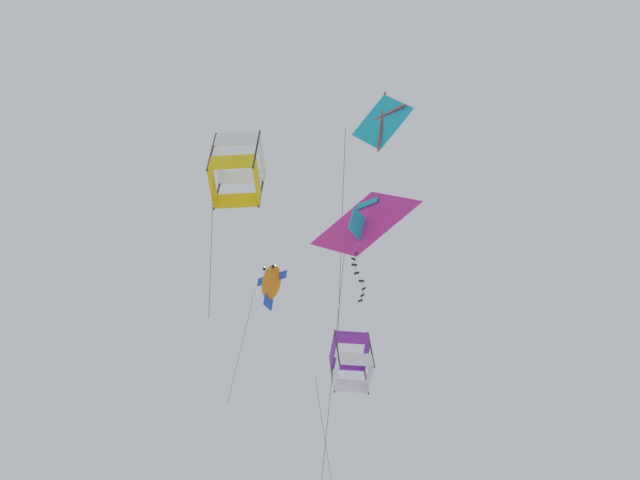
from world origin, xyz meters
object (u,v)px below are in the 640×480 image
at_px(kite_box_highest, 237,170).
at_px(kite_delta_near_right, 363,223).
at_px(kite_box_upper_right, 351,362).
at_px(kite_diamond_low_drifter, 382,122).
at_px(kite_fish_mid_left, 271,282).

bearing_deg(kite_box_highest, kite_delta_near_right, -137.78).
bearing_deg(kite_box_upper_right, kite_delta_near_right, 82.27).
bearing_deg(kite_box_highest, kite_diamond_low_drifter, -167.53).
relative_size(kite_fish_mid_left, kite_box_highest, 1.00).
distance_m(kite_delta_near_right, kite_box_highest, 4.82).
relative_size(kite_delta_near_right, kite_box_upper_right, 1.21).
bearing_deg(kite_fish_mid_left, kite_box_upper_right, 168.47).
bearing_deg(kite_box_highest, kite_fish_mid_left, -86.01).
bearing_deg(kite_box_upper_right, kite_box_highest, 60.93).
xyz_separation_m(kite_fish_mid_left, kite_box_highest, (8.63, 10.36, -2.70)).
xyz_separation_m(kite_diamond_low_drifter, kite_fish_mid_left, (-4.81, -12.68, 0.63)).
height_order(kite_delta_near_right, kite_diamond_low_drifter, kite_diamond_low_drifter).
distance_m(kite_box_upper_right, kite_box_highest, 11.06).
relative_size(kite_delta_near_right, kite_diamond_low_drifter, 1.22).
bearing_deg(kite_fish_mid_left, kite_box_highest, 121.90).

